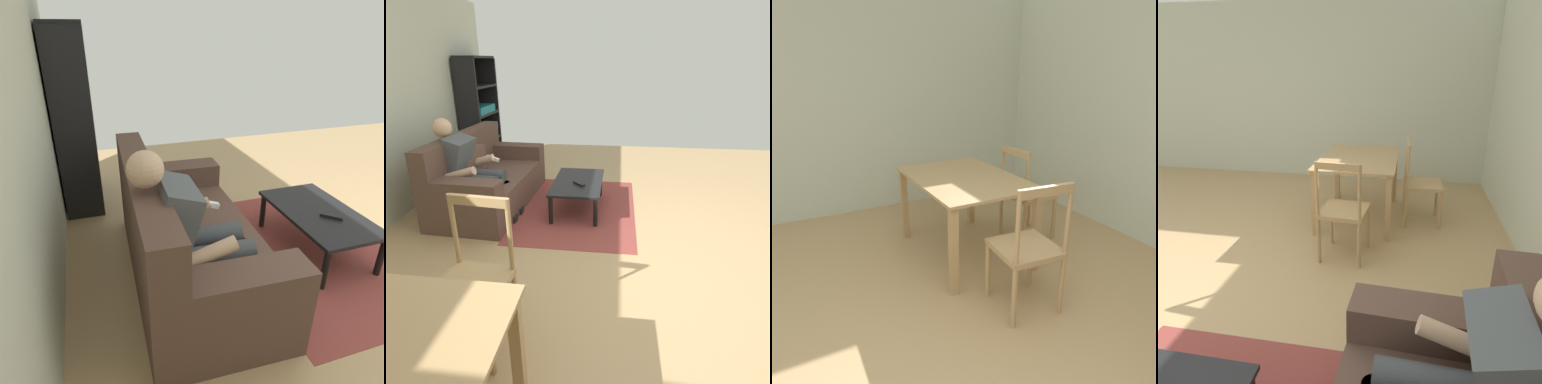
% 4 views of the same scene
% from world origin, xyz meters
% --- Properties ---
extents(ground_plane, '(8.98, 8.98, 0.00)m').
position_xyz_m(ground_plane, '(0.00, 0.00, 0.00)').
color(ground_plane, tan).
extents(couch, '(1.86, 0.98, 0.90)m').
position_xyz_m(couch, '(1.20, 1.93, 0.32)').
color(couch, brown).
rests_on(couch, ground_plane).
extents(person_lounging, '(0.61, 0.94, 1.15)m').
position_xyz_m(person_lounging, '(0.86, 1.99, 0.59)').
color(person_lounging, '#4C5156').
rests_on(person_lounging, ground_plane).
extents(coffee_table, '(1.00, 0.59, 0.36)m').
position_xyz_m(coffee_table, '(1.19, 0.76, 0.32)').
color(coffee_table, black).
rests_on(coffee_table, ground_plane).
extents(tv_remote, '(0.16, 0.15, 0.02)m').
position_xyz_m(tv_remote, '(1.07, 0.73, 0.38)').
color(tv_remote, black).
rests_on(tv_remote, coffee_table).
extents(bookshelf, '(0.88, 0.36, 1.80)m').
position_xyz_m(bookshelf, '(2.78, 2.63, 0.76)').
color(bookshelf, black).
rests_on(bookshelf, ground_plane).
extents(dining_chair_facing_couch, '(0.45, 0.45, 0.98)m').
position_xyz_m(dining_chair_facing_couch, '(-0.96, 1.14, 0.47)').
color(dining_chair_facing_couch, tan).
rests_on(dining_chair_facing_couch, ground_plane).
extents(area_rug, '(2.00, 1.41, 0.01)m').
position_xyz_m(area_rug, '(1.19, 0.76, 0.00)').
color(area_rug, brown).
rests_on(area_rug, ground_plane).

